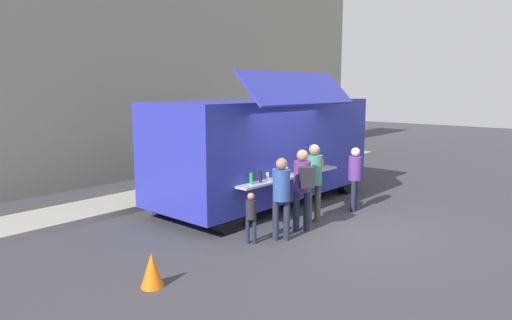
{
  "coord_description": "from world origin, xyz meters",
  "views": [
    {
      "loc": [
        -8.52,
        -5.12,
        3.06
      ],
      "look_at": [
        -0.13,
        2.05,
        1.3
      ],
      "focal_mm": 31.94,
      "sensor_mm": 36.0,
      "label": 1
    }
  ],
  "objects_px": {
    "trash_bin": "(281,160)",
    "customer_rear_waiting": "(281,192)",
    "customer_mid_with_backpack": "(303,182)",
    "child_near_queue": "(251,213)",
    "traffic_cone_orange": "(152,270)",
    "customer_front_ordering": "(313,176)",
    "food_truck_main": "(265,147)",
    "customer_extra_browsing": "(355,173)"
  },
  "relations": [
    {
      "from": "trash_bin",
      "to": "customer_rear_waiting",
      "type": "relative_size",
      "value": 0.57
    },
    {
      "from": "customer_mid_with_backpack",
      "to": "customer_rear_waiting",
      "type": "distance_m",
      "value": 0.75
    },
    {
      "from": "child_near_queue",
      "to": "traffic_cone_orange",
      "type": "bearing_deg",
      "value": 148.33
    },
    {
      "from": "traffic_cone_orange",
      "to": "customer_front_ordering",
      "type": "distance_m",
      "value": 4.57
    },
    {
      "from": "food_truck_main",
      "to": "customer_front_ordering",
      "type": "height_order",
      "value": "food_truck_main"
    },
    {
      "from": "trash_bin",
      "to": "customer_mid_with_backpack",
      "type": "height_order",
      "value": "customer_mid_with_backpack"
    },
    {
      "from": "customer_front_ordering",
      "to": "customer_rear_waiting",
      "type": "xyz_separation_m",
      "value": [
        -1.46,
        -0.21,
        -0.06
      ]
    },
    {
      "from": "trash_bin",
      "to": "customer_extra_browsing",
      "type": "distance_m",
      "value": 5.39
    },
    {
      "from": "customer_rear_waiting",
      "to": "customer_extra_browsing",
      "type": "relative_size",
      "value": 1.05
    },
    {
      "from": "customer_front_ordering",
      "to": "customer_extra_browsing",
      "type": "xyz_separation_m",
      "value": [
        1.51,
        -0.24,
        -0.11
      ]
    },
    {
      "from": "traffic_cone_orange",
      "to": "trash_bin",
      "type": "height_order",
      "value": "trash_bin"
    },
    {
      "from": "traffic_cone_orange",
      "to": "customer_extra_browsing",
      "type": "distance_m",
      "value": 6.06
    },
    {
      "from": "customer_front_ordering",
      "to": "customer_mid_with_backpack",
      "type": "xyz_separation_m",
      "value": [
        -0.71,
        -0.2,
        0.01
      ]
    },
    {
      "from": "traffic_cone_orange",
      "to": "customer_mid_with_backpack",
      "type": "bearing_deg",
      "value": -2.64
    },
    {
      "from": "trash_bin",
      "to": "customer_front_ordering",
      "type": "xyz_separation_m",
      "value": [
        -4.41,
        -4.28,
        0.59
      ]
    },
    {
      "from": "traffic_cone_orange",
      "to": "child_near_queue",
      "type": "distance_m",
      "value": 2.52
    },
    {
      "from": "customer_mid_with_backpack",
      "to": "child_near_queue",
      "type": "distance_m",
      "value": 1.42
    },
    {
      "from": "customer_mid_with_backpack",
      "to": "child_near_queue",
      "type": "bearing_deg",
      "value": 112.26
    },
    {
      "from": "customer_extra_browsing",
      "to": "customer_front_ordering",
      "type": "bearing_deg",
      "value": 63.33
    },
    {
      "from": "traffic_cone_orange",
      "to": "customer_rear_waiting",
      "type": "relative_size",
      "value": 0.33
    },
    {
      "from": "traffic_cone_orange",
      "to": "customer_rear_waiting",
      "type": "distance_m",
      "value": 3.13
    },
    {
      "from": "food_truck_main",
      "to": "traffic_cone_orange",
      "type": "relative_size",
      "value": 11.64
    },
    {
      "from": "traffic_cone_orange",
      "to": "customer_extra_browsing",
      "type": "bearing_deg",
      "value": -1.98
    },
    {
      "from": "traffic_cone_orange",
      "to": "trash_bin",
      "type": "xyz_separation_m",
      "value": [
        8.91,
        4.31,
        0.21
      ]
    },
    {
      "from": "customer_mid_with_backpack",
      "to": "child_near_queue",
      "type": "height_order",
      "value": "customer_mid_with_backpack"
    },
    {
      "from": "trash_bin",
      "to": "customer_mid_with_backpack",
      "type": "relative_size",
      "value": 0.55
    },
    {
      "from": "customer_front_ordering",
      "to": "customer_rear_waiting",
      "type": "distance_m",
      "value": 1.48
    },
    {
      "from": "customer_rear_waiting",
      "to": "customer_extra_browsing",
      "type": "bearing_deg",
      "value": -41.46
    },
    {
      "from": "food_truck_main",
      "to": "customer_extra_browsing",
      "type": "distance_m",
      "value": 2.42
    },
    {
      "from": "trash_bin",
      "to": "child_near_queue",
      "type": "bearing_deg",
      "value": -147.01
    },
    {
      "from": "customer_rear_waiting",
      "to": "food_truck_main",
      "type": "bearing_deg",
      "value": 4.73
    },
    {
      "from": "trash_bin",
      "to": "food_truck_main",
      "type": "bearing_deg",
      "value": -148.24
    },
    {
      "from": "traffic_cone_orange",
      "to": "customer_mid_with_backpack",
      "type": "distance_m",
      "value": 3.88
    },
    {
      "from": "child_near_queue",
      "to": "food_truck_main",
      "type": "bearing_deg",
      "value": -0.35
    },
    {
      "from": "food_truck_main",
      "to": "customer_front_ordering",
      "type": "xyz_separation_m",
      "value": [
        -0.66,
        -1.96,
        -0.44
      ]
    },
    {
      "from": "customer_mid_with_backpack",
      "to": "customer_extra_browsing",
      "type": "xyz_separation_m",
      "value": [
        2.22,
        -0.03,
        -0.13
      ]
    },
    {
      "from": "traffic_cone_orange",
      "to": "customer_mid_with_backpack",
      "type": "xyz_separation_m",
      "value": [
        3.79,
        -0.17,
        0.81
      ]
    },
    {
      "from": "customer_front_ordering",
      "to": "customer_rear_waiting",
      "type": "bearing_deg",
      "value": 120.69
    },
    {
      "from": "food_truck_main",
      "to": "traffic_cone_orange",
      "type": "xyz_separation_m",
      "value": [
        -5.16,
        -1.99,
        -1.23
      ]
    },
    {
      "from": "customer_extra_browsing",
      "to": "child_near_queue",
      "type": "bearing_deg",
      "value": 66.51
    },
    {
      "from": "food_truck_main",
      "to": "customer_front_ordering",
      "type": "relative_size",
      "value": 3.55
    },
    {
      "from": "food_truck_main",
      "to": "customer_extra_browsing",
      "type": "xyz_separation_m",
      "value": [
        0.85,
        -2.2,
        -0.55
      ]
    }
  ]
}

